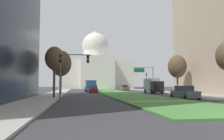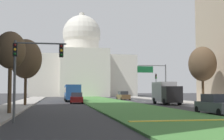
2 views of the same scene
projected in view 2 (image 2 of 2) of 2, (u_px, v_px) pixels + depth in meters
name	position (u px, v px, depth m)	size (l,w,h in m)	color
ground_plane	(101.00, 101.00, 55.75)	(260.00, 260.00, 0.00)	#333335
grass_median	(106.00, 102.00, 50.98)	(8.04, 87.35, 0.14)	#427A38
median_curb_nose	(185.00, 120.00, 19.11)	(7.24, 0.50, 0.04)	gold
lane_dashes_right	(168.00, 104.00, 43.33)	(0.16, 40.64, 0.01)	silver
sidewalk_left	(21.00, 104.00, 43.95)	(4.00, 87.35, 0.15)	#9E9991
sidewalk_right	(192.00, 102.00, 48.48)	(4.00, 87.35, 0.15)	#9E9991
capitol_building	(82.00, 68.00, 103.24)	(33.15, 26.94, 28.41)	silver
traffic_light_near_left	(29.00, 63.00, 19.49)	(3.34, 0.35, 5.20)	#515456
traffic_light_far_right	(156.00, 83.00, 58.25)	(0.28, 0.35, 5.20)	#515456
overhead_guide_sign	(155.00, 75.00, 53.34)	(5.21, 0.20, 6.50)	#515456
street_tree_left_near	(10.00, 51.00, 25.64)	(2.52, 2.52, 6.96)	#4C3823
street_tree_left_mid	(26.00, 59.00, 39.08)	(4.04, 4.04, 8.54)	#4C3823
street_tree_right_mid	(202.00, 64.00, 42.93)	(3.88, 3.88, 8.13)	#4C3823
sedan_lead_stopped	(217.00, 105.00, 25.61)	(2.00, 4.67, 1.72)	#4C5156
sedan_midblock	(77.00, 98.00, 47.07)	(2.18, 4.70, 1.67)	maroon
sedan_distant	(123.00, 96.00, 62.66)	(2.17, 4.35, 1.80)	brown
box_truck_delivery	(166.00, 93.00, 43.71)	(2.40, 6.40, 3.20)	black
city_bus	(72.00, 91.00, 55.58)	(2.62, 11.00, 2.95)	#1E4C8C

